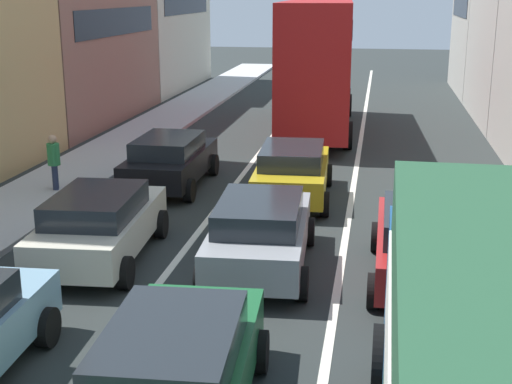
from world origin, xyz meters
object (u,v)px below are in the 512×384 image
object	(u,v)px
sedan_left_lane_fourth	(170,160)
hatchback_centre_lane_third	(260,232)
sedan_centre_lane_second	(175,372)
sedan_right_lane_behind_truck	(425,242)
coupe_centre_lane_fourth	(292,171)
sedan_left_lane_third	(99,224)
bus_mid_queue_primary	(318,60)
pedestrian_mid_sidewalk	(54,160)

from	to	relation	value
sedan_left_lane_fourth	hatchback_centre_lane_third	bearing A→B (deg)	-148.71
sedan_centre_lane_second	sedan_left_lane_fourth	distance (m)	11.79
sedan_centre_lane_second	sedan_right_lane_behind_truck	bearing A→B (deg)	-35.00
coupe_centre_lane_fourth	sedan_left_lane_fourth	world-z (taller)	same
hatchback_centre_lane_third	sedan_left_lane_third	xyz separation A→B (m)	(-3.35, -0.07, 0.00)
coupe_centre_lane_fourth	sedan_right_lane_behind_truck	world-z (taller)	same
sedan_right_lane_behind_truck	bus_mid_queue_primary	xyz separation A→B (m)	(-3.40, 14.84, 2.03)
bus_mid_queue_primary	sedan_left_lane_third	bearing A→B (deg)	165.29
hatchback_centre_lane_third	sedan_left_lane_fourth	bearing A→B (deg)	28.68
sedan_left_lane_third	sedan_left_lane_fourth	xyz separation A→B (m)	(-0.21, 5.82, 0.00)
coupe_centre_lane_fourth	bus_mid_queue_primary	xyz separation A→B (m)	(-0.22, 9.71, 2.03)
sedan_left_lane_third	sedan_left_lane_fourth	distance (m)	5.83
sedan_left_lane_third	hatchback_centre_lane_third	bearing A→B (deg)	-92.77
sedan_centre_lane_second	pedestrian_mid_sidewalk	distance (m)	11.88
pedestrian_mid_sidewalk	bus_mid_queue_primary	bearing A→B (deg)	35.09
hatchback_centre_lane_third	coupe_centre_lane_fourth	distance (m)	5.07
sedan_centre_lane_second	pedestrian_mid_sidewalk	xyz separation A→B (m)	(-6.33, 10.05, 0.15)
sedan_left_lane_fourth	sedan_centre_lane_second	bearing A→B (deg)	-163.72
sedan_centre_lane_second	hatchback_centre_lane_third	world-z (taller)	same
sedan_right_lane_behind_truck	bus_mid_queue_primary	distance (m)	15.36
sedan_left_lane_third	coupe_centre_lane_fourth	bearing A→B (deg)	-37.27
hatchback_centre_lane_third	sedan_left_lane_fourth	size ratio (longest dim) A/B	1.02
sedan_left_lane_third	pedestrian_mid_sidewalk	bearing A→B (deg)	30.47
bus_mid_queue_primary	pedestrian_mid_sidewalk	bearing A→B (deg)	145.78
hatchback_centre_lane_third	sedan_right_lane_behind_truck	bearing A→B (deg)	-94.19
sedan_left_lane_third	sedan_right_lane_behind_truck	world-z (taller)	same
sedan_centre_lane_second	coupe_centre_lane_fourth	world-z (taller)	same
sedan_centre_lane_second	sedan_left_lane_fourth	xyz separation A→B (m)	(-3.40, 11.29, 0.00)
coupe_centre_lane_fourth	bus_mid_queue_primary	bearing A→B (deg)	-1.33
pedestrian_mid_sidewalk	sedan_right_lane_behind_truck	bearing A→B (deg)	-48.65
pedestrian_mid_sidewalk	hatchback_centre_lane_third	bearing A→B (deg)	-58.21
sedan_centre_lane_second	bus_mid_queue_primary	world-z (taller)	bus_mid_queue_primary
hatchback_centre_lane_third	sedan_right_lane_behind_truck	world-z (taller)	same
sedan_left_lane_third	sedan_right_lane_behind_truck	bearing A→B (deg)	-93.87
sedan_centre_lane_second	coupe_centre_lane_fourth	size ratio (longest dim) A/B	1.00
sedan_left_lane_fourth	pedestrian_mid_sidewalk	size ratio (longest dim) A/B	2.60
sedan_centre_lane_second	sedan_right_lane_behind_truck	size ratio (longest dim) A/B	1.02
sedan_centre_lane_second	coupe_centre_lane_fourth	xyz separation A→B (m)	(0.19, 10.60, 0.00)
sedan_centre_lane_second	hatchback_centre_lane_third	size ratio (longest dim) A/B	1.00
sedan_left_lane_fourth	pedestrian_mid_sidewalk	xyz separation A→B (m)	(-2.93, -1.24, 0.15)
sedan_left_lane_fourth	sedan_right_lane_behind_truck	distance (m)	8.92
sedan_centre_lane_second	sedan_left_lane_third	xyz separation A→B (m)	(-3.19, 5.47, 0.00)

